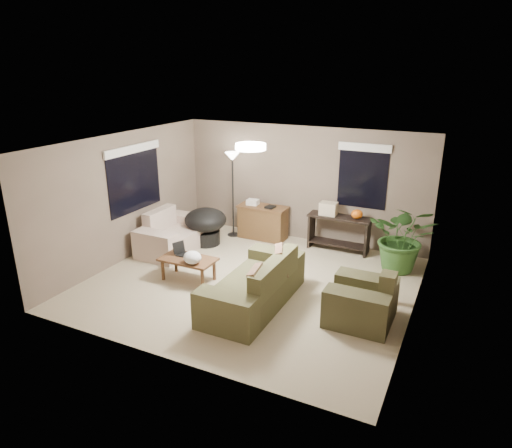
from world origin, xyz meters
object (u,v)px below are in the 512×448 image
at_px(main_sofa, 256,288).
at_px(desk, 263,222).
at_px(loveseat, 173,236).
at_px(floor_lamp, 232,167).
at_px(armchair, 362,303).
at_px(cat_scratching_post, 385,290).
at_px(console_table, 339,231).
at_px(coffee_table, 188,262).
at_px(papasan_chair, 206,224).
at_px(houseplant, 403,245).

bearing_deg(main_sofa, desk, 113.05).
height_order(loveseat, floor_lamp, floor_lamp).
distance_m(main_sofa, loveseat, 2.92).
height_order(armchair, cat_scratching_post, armchair).
bearing_deg(console_table, floor_lamp, -175.90).
distance_m(armchair, coffee_table, 3.15).
distance_m(main_sofa, console_table, 2.89).
bearing_deg(console_table, loveseat, -154.57).
xyz_separation_m(armchair, papasan_chair, (-3.80, 1.67, 0.17)).
relative_size(papasan_chair, floor_lamp, 0.57).
distance_m(papasan_chair, houseplant, 4.06).
distance_m(loveseat, desk, 2.03).
bearing_deg(main_sofa, floor_lamp, 125.06).
bearing_deg(papasan_chair, armchair, -23.69).
xyz_separation_m(console_table, houseplant, (1.35, -0.46, 0.08)).
distance_m(desk, papasan_chair, 1.29).
distance_m(coffee_table, console_table, 3.27).
distance_m(main_sofa, houseplant, 3.05).
xyz_separation_m(main_sofa, desk, (-1.19, 2.79, 0.08)).
bearing_deg(loveseat, coffee_table, -43.80).
distance_m(loveseat, papasan_chair, 0.76).
bearing_deg(desk, cat_scratching_post, -30.43).
bearing_deg(main_sofa, console_table, 79.17).
height_order(console_table, cat_scratching_post, console_table).
xyz_separation_m(coffee_table, floor_lamp, (-0.37, 2.38, 1.24)).
bearing_deg(armchair, coffee_table, 179.75).
height_order(armchair, coffee_table, armchair).
bearing_deg(desk, loveseat, -134.22).
bearing_deg(cat_scratching_post, armchair, -106.27).
bearing_deg(cat_scratching_post, papasan_chair, 166.85).
distance_m(coffee_table, desk, 2.53).
height_order(coffee_table, desk, desk).
distance_m(main_sofa, papasan_chair, 2.89).
bearing_deg(cat_scratching_post, console_table, 125.82).
distance_m(console_table, houseplant, 1.43).
bearing_deg(armchair, desk, 138.39).
bearing_deg(console_table, papasan_chair, -161.48).
xyz_separation_m(loveseat, papasan_chair, (0.45, 0.59, 0.17)).
bearing_deg(coffee_table, console_table, 51.47).
bearing_deg(floor_lamp, houseplant, -4.29).
xyz_separation_m(floor_lamp, houseplant, (3.76, -0.28, -1.08)).
bearing_deg(coffee_table, houseplant, 31.80).
bearing_deg(cat_scratching_post, main_sofa, -151.98).
xyz_separation_m(main_sofa, floor_lamp, (-1.87, 2.66, 1.30)).
height_order(loveseat, papasan_chair, loveseat).
relative_size(papasan_chair, houseplant, 0.82).
bearing_deg(floor_lamp, cat_scratching_post, -24.03).
relative_size(floor_lamp, houseplant, 1.43).
height_order(loveseat, armchair, same).
xyz_separation_m(main_sofa, papasan_chair, (-2.15, 1.93, 0.17)).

